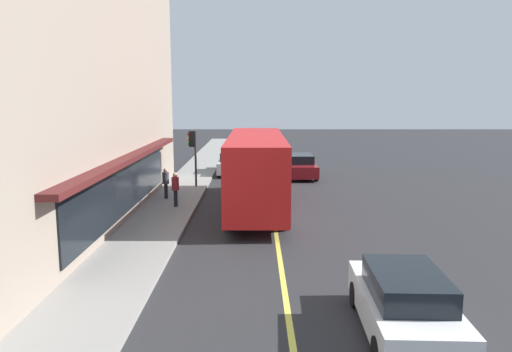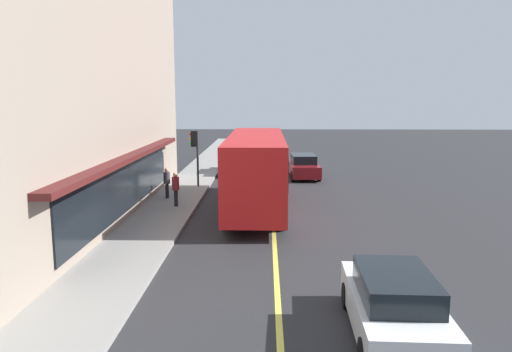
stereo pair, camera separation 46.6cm
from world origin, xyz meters
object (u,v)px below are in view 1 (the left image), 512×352
at_px(bus, 256,168).
at_px(traffic_light, 193,145).
at_px(car_white, 404,303).
at_px(pedestrian_mid_block, 166,180).
at_px(pedestrian_at_corner, 175,186).
at_px(car_silver, 232,163).
at_px(car_maroon, 301,166).

xyz_separation_m(bus, traffic_light, (5.16, 3.62, 0.55)).
distance_m(car_white, pedestrian_mid_block, 16.22).
bearing_deg(pedestrian_at_corner, car_white, -150.14).
relative_size(bus, car_white, 2.55).
xyz_separation_m(car_white, car_silver, (23.16, 4.92, 0.00)).
xyz_separation_m(traffic_light, pedestrian_mid_block, (-3.37, 0.97, -1.46)).
height_order(traffic_light, car_silver, traffic_light).
height_order(traffic_light, car_maroon, traffic_light).
distance_m(pedestrian_mid_block, pedestrian_at_corner, 2.04).
xyz_separation_m(bus, car_silver, (10.76, 1.65, -1.24)).
bearing_deg(pedestrian_mid_block, car_white, -151.00).
bearing_deg(traffic_light, car_maroon, -58.17).
distance_m(car_white, car_maroon, 21.62).
height_order(bus, pedestrian_mid_block, bus).
relative_size(bus, pedestrian_mid_block, 7.15).
distance_m(car_silver, car_maroon, 4.83).
height_order(car_silver, pedestrian_mid_block, pedestrian_mid_block).
distance_m(traffic_light, car_white, 18.95).
xyz_separation_m(bus, car_maroon, (9.22, -2.93, -1.24)).
bearing_deg(bus, pedestrian_at_corner, 91.36).
relative_size(pedestrian_mid_block, pedestrian_at_corner, 0.96).
bearing_deg(car_white, car_silver, 12.00).
bearing_deg(car_silver, bus, -171.29).
height_order(traffic_light, pedestrian_mid_block, traffic_light).
height_order(pedestrian_mid_block, pedestrian_at_corner, pedestrian_at_corner).
distance_m(bus, car_maroon, 9.76).
relative_size(bus, car_silver, 2.58).
bearing_deg(traffic_light, pedestrian_mid_block, 164.01).
xyz_separation_m(pedestrian_mid_block, pedestrian_at_corner, (-1.88, -0.80, 0.04)).
distance_m(bus, car_white, 12.88).
height_order(car_silver, pedestrian_at_corner, pedestrian_at_corner).
bearing_deg(car_white, car_maroon, 0.92).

